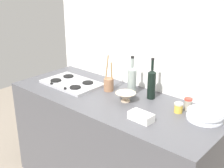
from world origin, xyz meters
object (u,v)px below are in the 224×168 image
object	(u,v)px
stovetop_hob	(72,83)
condiment_jar_front	(178,108)
butter_dish	(141,117)
utensil_crock	(109,84)
condiment_jar_rear	(188,104)
wine_bottle_mid_left	(152,83)
plate_stack	(205,115)
wine_bottle_leftmost	(132,80)
mixing_bowl	(126,97)

from	to	relation	value
stovetop_hob	condiment_jar_front	world-z (taller)	condiment_jar_front
butter_dish	utensil_crock	size ratio (longest dim) A/B	0.55
condiment_jar_rear	condiment_jar_front	bearing A→B (deg)	-108.93
wine_bottle_mid_left	utensil_crock	bearing A→B (deg)	-164.49
plate_stack	wine_bottle_leftmost	size ratio (longest dim) A/B	0.80
wine_bottle_leftmost	condiment_jar_front	size ratio (longest dim) A/B	4.43
stovetop_hob	wine_bottle_mid_left	distance (m)	0.74
stovetop_hob	wine_bottle_mid_left	bearing A→B (deg)	16.76
stovetop_hob	mixing_bowl	distance (m)	0.59
utensil_crock	condiment_jar_front	distance (m)	0.65
utensil_crock	condiment_jar_rear	distance (m)	0.69
mixing_bowl	wine_bottle_mid_left	bearing A→B (deg)	57.86
wine_bottle_leftmost	plate_stack	bearing A→B (deg)	-2.05
butter_dish	condiment_jar_front	bearing A→B (deg)	65.10
plate_stack	wine_bottle_leftmost	distance (m)	0.66
wine_bottle_leftmost	mixing_bowl	bearing A→B (deg)	-69.04
mixing_bowl	condiment_jar_front	size ratio (longest dim) A/B	2.21
plate_stack	wine_bottle_leftmost	bearing A→B (deg)	177.95
condiment_jar_front	wine_bottle_mid_left	bearing A→B (deg)	164.26
wine_bottle_mid_left	utensil_crock	xyz separation A→B (m)	(-0.36, -0.10, -0.06)
mixing_bowl	butter_dish	distance (m)	0.33
wine_bottle_mid_left	condiment_jar_rear	world-z (taller)	wine_bottle_mid_left
wine_bottle_mid_left	utensil_crock	world-z (taller)	wine_bottle_mid_left
plate_stack	condiment_jar_rear	xyz separation A→B (m)	(-0.16, 0.05, 0.02)
plate_stack	utensil_crock	world-z (taller)	utensil_crock
mixing_bowl	plate_stack	bearing A→B (deg)	12.31
utensil_crock	condiment_jar_front	world-z (taller)	utensil_crock
wine_bottle_mid_left	butter_dish	world-z (taller)	wine_bottle_mid_left
butter_dish	utensil_crock	bearing A→B (deg)	153.79
utensil_crock	condiment_jar_front	xyz separation A→B (m)	(0.65, 0.02, -0.03)
wine_bottle_mid_left	condiment_jar_front	distance (m)	0.32
condiment_jar_rear	stovetop_hob	bearing A→B (deg)	-168.15
wine_bottle_leftmost	utensil_crock	size ratio (longest dim) A/B	1.05
wine_bottle_mid_left	mixing_bowl	xyz separation A→B (m)	(-0.11, -0.18, -0.09)
mixing_bowl	utensil_crock	bearing A→B (deg)	162.01
plate_stack	utensil_crock	xyz separation A→B (m)	(-0.84, -0.05, 0.03)
plate_stack	condiment_jar_front	distance (m)	0.19
plate_stack	mixing_bowl	size ratio (longest dim) A/B	1.60
stovetop_hob	mixing_bowl	size ratio (longest dim) A/B	3.22
mixing_bowl	wine_bottle_leftmost	bearing A→B (deg)	110.96
wine_bottle_leftmost	condiment_jar_rear	bearing A→B (deg)	3.55
mixing_bowl	condiment_jar_rear	distance (m)	0.47
stovetop_hob	condiment_jar_front	distance (m)	1.00
stovetop_hob	butter_dish	bearing A→B (deg)	-9.57
stovetop_hob	utensil_crock	size ratio (longest dim) A/B	1.68
wine_bottle_mid_left	plate_stack	bearing A→B (deg)	-6.07
mixing_bowl	condiment_jar_rear	bearing A→B (deg)	22.93
plate_stack	condiment_jar_front	size ratio (longest dim) A/B	3.53
mixing_bowl	butter_dish	bearing A→B (deg)	-32.72
wine_bottle_mid_left	condiment_jar_front	world-z (taller)	wine_bottle_mid_left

